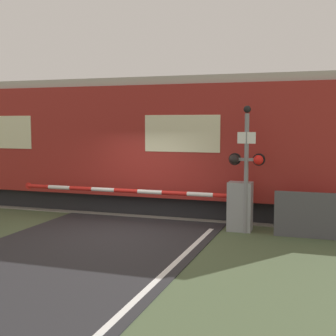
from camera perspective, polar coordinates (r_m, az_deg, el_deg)
ground_plane at (r=11.88m, az=-5.95°, el=-7.77°), size 80.00×80.00×0.00m
track_bed at (r=14.94m, az=-0.58°, el=-4.89°), size 36.00×3.20×0.13m
train at (r=16.93m, az=-16.36°, el=3.06°), size 21.58×3.07×4.03m
crossing_barrier at (r=12.07m, az=6.00°, el=-4.30°), size 6.65×0.44×1.24m
signal_post at (r=11.59m, az=9.53°, el=0.80°), size 0.89×0.26×3.14m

